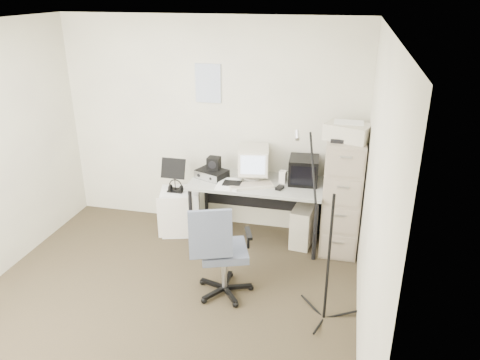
% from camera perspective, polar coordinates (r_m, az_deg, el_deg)
% --- Properties ---
extents(floor, '(3.60, 3.60, 0.01)m').
position_cam_1_polar(floor, '(4.61, -9.73, -14.95)').
color(floor, '#2F2B1E').
rests_on(floor, ground).
extents(ceiling, '(3.60, 3.60, 0.01)m').
position_cam_1_polar(ceiling, '(3.68, -12.39, 17.76)').
color(ceiling, white).
rests_on(ceiling, ground).
extents(wall_back, '(3.60, 0.02, 2.50)m').
position_cam_1_polar(wall_back, '(5.57, -3.54, 6.63)').
color(wall_back, beige).
rests_on(wall_back, ground).
extents(wall_front, '(3.60, 0.02, 2.50)m').
position_cam_1_polar(wall_front, '(2.66, -26.94, -15.36)').
color(wall_front, beige).
rests_on(wall_front, ground).
extents(wall_right, '(0.02, 3.60, 2.50)m').
position_cam_1_polar(wall_right, '(3.67, 15.84, -2.95)').
color(wall_right, beige).
rests_on(wall_right, ground).
extents(wall_calendar, '(0.30, 0.02, 0.44)m').
position_cam_1_polar(wall_calendar, '(5.45, -3.91, 11.67)').
color(wall_calendar, white).
rests_on(wall_calendar, wall_back).
extents(filing_cabinet, '(0.40, 0.60, 1.30)m').
position_cam_1_polar(filing_cabinet, '(5.26, 12.35, -1.84)').
color(filing_cabinet, tan).
rests_on(filing_cabinet, floor).
extents(printer, '(0.52, 0.43, 0.17)m').
position_cam_1_polar(printer, '(4.97, 13.03, 5.74)').
color(printer, beige).
rests_on(printer, filing_cabinet).
extents(desk, '(1.50, 0.70, 0.73)m').
position_cam_1_polar(desk, '(5.43, 2.03, -3.80)').
color(desk, '#9E9F95').
rests_on(desk, floor).
extents(crt_monitor, '(0.39, 0.41, 0.37)m').
position_cam_1_polar(crt_monitor, '(5.32, 1.64, 2.10)').
color(crt_monitor, beige).
rests_on(crt_monitor, desk).
extents(crt_tv, '(0.34, 0.36, 0.29)m').
position_cam_1_polar(crt_tv, '(5.26, 7.77, 1.19)').
color(crt_tv, black).
rests_on(crt_tv, desk).
extents(desk_speaker, '(0.09, 0.09, 0.14)m').
position_cam_1_polar(desk_speaker, '(5.26, 5.26, 0.41)').
color(desk_speaker, silver).
rests_on(desk_speaker, desk).
extents(keyboard, '(0.52, 0.36, 0.03)m').
position_cam_1_polar(keyboard, '(5.15, 1.30, -0.69)').
color(keyboard, beige).
rests_on(keyboard, desk).
extents(mouse, '(0.09, 0.12, 0.03)m').
position_cam_1_polar(mouse, '(5.11, 4.87, -0.95)').
color(mouse, black).
rests_on(mouse, desk).
extents(radio_receiver, '(0.40, 0.35, 0.10)m').
position_cam_1_polar(radio_receiver, '(5.39, -3.43, 0.75)').
color(radio_receiver, black).
rests_on(radio_receiver, desk).
extents(radio_speaker, '(0.15, 0.14, 0.14)m').
position_cam_1_polar(radio_speaker, '(5.39, -3.21, 2.09)').
color(radio_speaker, black).
rests_on(radio_speaker, radio_receiver).
extents(papers, '(0.26, 0.34, 0.02)m').
position_cam_1_polar(papers, '(5.19, -1.40, -0.51)').
color(papers, white).
rests_on(papers, desk).
extents(pc_tower, '(0.28, 0.52, 0.46)m').
position_cam_1_polar(pc_tower, '(5.48, 7.76, -5.33)').
color(pc_tower, beige).
rests_on(pc_tower, floor).
extents(office_chair, '(0.71, 0.71, 0.96)m').
position_cam_1_polar(office_chair, '(4.45, -1.97, -8.46)').
color(office_chair, '#424856').
rests_on(office_chair, floor).
extents(side_cart, '(0.53, 0.47, 0.55)m').
position_cam_1_polar(side_cart, '(5.67, -7.20, -3.79)').
color(side_cart, white).
rests_on(side_cart, floor).
extents(music_stand, '(0.32, 0.25, 0.42)m').
position_cam_1_polar(music_stand, '(5.46, -7.99, 0.68)').
color(music_stand, black).
rests_on(music_stand, side_cart).
extents(headphones, '(0.23, 0.23, 0.03)m').
position_cam_1_polar(headphones, '(5.47, -7.85, -1.00)').
color(headphones, black).
rests_on(headphones, side_cart).
extents(mic_stand, '(0.03, 0.03, 1.60)m').
position_cam_1_polar(mic_stand, '(4.04, 10.95, -7.18)').
color(mic_stand, black).
rests_on(mic_stand, floor).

